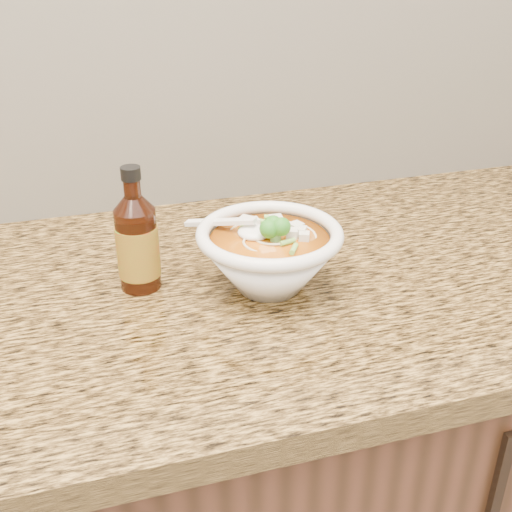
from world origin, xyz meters
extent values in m
cube|color=beige|center=(0.00, 1.99, 1.15)|extent=(4.00, 0.02, 0.50)
cube|color=#A67C3D|center=(0.00, 1.68, 0.88)|extent=(4.00, 0.68, 0.04)
cylinder|color=white|center=(0.28, 1.63, 0.90)|extent=(0.09, 0.09, 0.01)
torus|color=white|center=(0.28, 1.63, 0.99)|extent=(0.21, 0.21, 0.02)
torus|color=beige|center=(0.29, 1.62, 0.98)|extent=(0.11, 0.11, 0.00)
torus|color=beige|center=(0.28, 1.65, 0.98)|extent=(0.08, 0.08, 0.00)
torus|color=beige|center=(0.27, 1.62, 0.98)|extent=(0.06, 0.06, 0.00)
torus|color=beige|center=(0.30, 1.65, 0.97)|extent=(0.09, 0.09, 0.00)
torus|color=beige|center=(0.27, 1.65, 0.97)|extent=(0.10, 0.10, 0.00)
torus|color=beige|center=(0.26, 1.64, 0.97)|extent=(0.12, 0.12, 0.00)
torus|color=beige|center=(0.27, 1.64, 0.97)|extent=(0.11, 0.11, 0.00)
torus|color=beige|center=(0.29, 1.64, 0.97)|extent=(0.09, 0.09, 0.00)
cube|color=silver|center=(0.29, 1.65, 0.98)|extent=(0.02, 0.02, 0.02)
cube|color=silver|center=(0.32, 1.65, 0.98)|extent=(0.02, 0.02, 0.02)
cube|color=silver|center=(0.25, 1.61, 0.98)|extent=(0.02, 0.02, 0.02)
cube|color=silver|center=(0.33, 1.63, 0.98)|extent=(0.02, 0.02, 0.02)
cube|color=silver|center=(0.26, 1.63, 0.98)|extent=(0.02, 0.02, 0.02)
cube|color=silver|center=(0.26, 1.67, 0.98)|extent=(0.02, 0.02, 0.02)
cube|color=silver|center=(0.30, 1.63, 0.98)|extent=(0.02, 0.02, 0.02)
cube|color=silver|center=(0.31, 1.64, 0.98)|extent=(0.02, 0.02, 0.02)
ellipsoid|color=#196014|center=(0.29, 1.62, 1.00)|extent=(0.04, 0.04, 0.03)
cylinder|color=#81CB4E|center=(0.25, 1.67, 0.98)|extent=(0.02, 0.01, 0.01)
cylinder|color=#81CB4E|center=(0.25, 1.67, 0.98)|extent=(0.01, 0.02, 0.01)
cylinder|color=#81CB4E|center=(0.25, 1.65, 0.98)|extent=(0.02, 0.02, 0.01)
cylinder|color=#81CB4E|center=(0.25, 1.62, 0.98)|extent=(0.02, 0.02, 0.01)
cylinder|color=#81CB4E|center=(0.29, 1.61, 0.98)|extent=(0.02, 0.01, 0.01)
cylinder|color=#81CB4E|center=(0.31, 1.63, 0.98)|extent=(0.01, 0.02, 0.01)
ellipsoid|color=white|center=(0.26, 1.65, 0.98)|extent=(0.05, 0.05, 0.02)
cube|color=white|center=(0.22, 1.68, 0.99)|extent=(0.09, 0.08, 0.03)
cylinder|color=#391407|center=(0.10, 1.69, 0.96)|extent=(0.08, 0.08, 0.12)
cylinder|color=#391407|center=(0.10, 1.69, 1.05)|extent=(0.03, 0.03, 0.03)
cylinder|color=black|center=(0.10, 1.69, 1.07)|extent=(0.04, 0.04, 0.02)
cylinder|color=red|center=(0.10, 1.69, 0.96)|extent=(0.08, 0.08, 0.08)
camera|label=1|loc=(0.03, 0.87, 1.37)|focal=45.00mm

